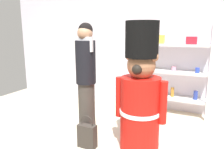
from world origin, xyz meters
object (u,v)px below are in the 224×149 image
person_shopper (86,79)px  teddy_bear_guard (140,94)px  shopping_bag (87,135)px  merchandise_shelf (174,69)px

person_shopper → teddy_bear_guard: bearing=2.7°
shopping_bag → merchandise_shelf: bearing=65.0°
merchandise_shelf → person_shopper: (-0.97, -1.56, 0.04)m
teddy_bear_guard → shopping_bag: size_ratio=3.70×
person_shopper → shopping_bag: size_ratio=3.68×
merchandise_shelf → shopping_bag: merchandise_shelf is taller
person_shopper → merchandise_shelf: bearing=58.0°
merchandise_shelf → teddy_bear_guard: teddy_bear_guard is taller
merchandise_shelf → teddy_bear_guard: size_ratio=1.00×
teddy_bear_guard → person_shopper: bearing=-177.3°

